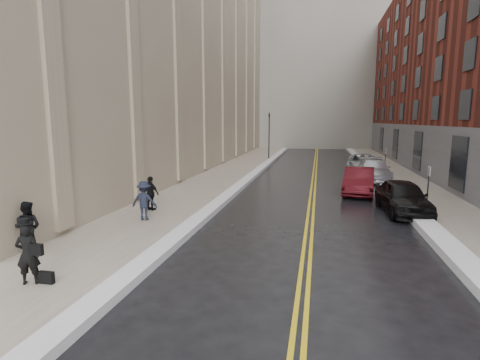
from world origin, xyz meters
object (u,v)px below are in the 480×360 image
at_px(car_silver_near, 374,170).
at_px(pedestrian_main, 28,254).
at_px(car_maroon, 359,181).
at_px(pedestrian_c, 151,193).
at_px(pedestrian_b, 144,201).
at_px(pedestrian_a, 27,228).
at_px(car_silver_far, 362,163).
at_px(car_black, 403,197).

bearing_deg(car_silver_near, pedestrian_main, -117.36).
bearing_deg(car_maroon, pedestrian_c, -137.68).
relative_size(pedestrian_main, pedestrian_b, 0.96).
bearing_deg(pedestrian_b, pedestrian_a, 64.08).
xyz_separation_m(pedestrian_main, pedestrian_b, (0.06, 6.49, 0.03)).
height_order(car_maroon, car_silver_far, car_maroon).
relative_size(pedestrian_main, pedestrian_a, 0.95).
height_order(car_silver_near, pedestrian_c, pedestrian_c).
bearing_deg(car_black, car_maroon, 104.65).
height_order(pedestrian_a, pedestrian_c, pedestrian_a).
relative_size(car_black, car_maroon, 0.97).
bearing_deg(pedestrian_a, car_maroon, -144.02).
bearing_deg(car_maroon, car_silver_near, 82.14).
bearing_deg(car_silver_near, car_black, -89.39).
xyz_separation_m(car_silver_near, pedestrian_a, (-13.00, -18.99, 0.24)).
bearing_deg(pedestrian_b, pedestrian_main, 84.95).
xyz_separation_m(pedestrian_main, pedestrian_a, (-1.72, 1.95, 0.04)).
relative_size(car_maroon, pedestrian_a, 2.81).
bearing_deg(pedestrian_c, pedestrian_main, 111.63).
xyz_separation_m(pedestrian_b, pedestrian_c, (-0.50, 1.70, -0.03)).
height_order(pedestrian_main, pedestrian_b, pedestrian_b).
bearing_deg(pedestrian_b, car_black, -164.20).
bearing_deg(car_maroon, pedestrian_a, -123.05).
bearing_deg(pedestrian_a, pedestrian_b, -124.64).
height_order(car_maroon, car_silver_near, car_maroon).
relative_size(car_black, pedestrian_b, 2.77).
xyz_separation_m(car_black, pedestrian_b, (-11.16, -4.14, 0.20)).
height_order(pedestrian_main, pedestrian_c, pedestrian_c).
distance_m(car_silver_near, car_silver_far, 4.74).
bearing_deg(car_black, pedestrian_main, -140.56).
distance_m(car_black, pedestrian_b, 11.91).
distance_m(car_silver_near, pedestrian_b, 18.30).
bearing_deg(car_maroon, car_black, -63.63).
xyz_separation_m(car_black, pedestrian_c, (-11.66, -2.44, 0.17)).
bearing_deg(pedestrian_main, pedestrian_a, -70.56).
bearing_deg(pedestrian_a, car_black, -159.41).
distance_m(car_silver_far, pedestrian_b, 22.07).
distance_m(pedestrian_a, pedestrian_b, 4.88).
distance_m(car_maroon, car_silver_far, 10.56).
xyz_separation_m(car_silver_far, pedestrian_a, (-12.68, -23.73, 0.24)).
height_order(pedestrian_b, pedestrian_c, pedestrian_b).
bearing_deg(car_silver_far, car_silver_near, -80.31).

